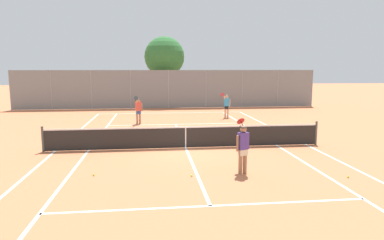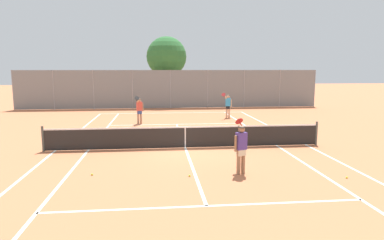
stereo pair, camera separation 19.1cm
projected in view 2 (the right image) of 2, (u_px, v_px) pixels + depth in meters
The scene contains 11 objects.
ground_plane at pixel (185, 148), 14.91m from camera, with size 120.00×120.00×0.00m, color #C67047.
court_line_markings at pixel (185, 148), 14.91m from camera, with size 11.10×23.90×0.01m.
tennis_net at pixel (185, 136), 14.83m from camera, with size 12.00×0.10×1.07m.
player_near_side at pixel (241, 146), 11.14m from camera, with size 0.47×0.87×1.77m.
player_far_left at pixel (139, 109), 21.29m from camera, with size 0.50×0.86×1.77m.
player_far_right at pixel (228, 105), 23.92m from camera, with size 0.82×0.70×1.77m.
loose_tennis_ball_0 at pixel (92, 174), 11.07m from camera, with size 0.07×0.07×0.07m, color #D1DB33.
loose_tennis_ball_1 at pixel (347, 177), 10.78m from camera, with size 0.07×0.07×0.07m, color #D1DB33.
loose_tennis_ball_2 at pixel (190, 176), 10.95m from camera, with size 0.07×0.07×0.07m, color #D1DB33.
back_fence at pixel (170, 89), 29.58m from camera, with size 26.14×0.08×3.31m.
tree_behind_left at pixel (166, 58), 31.38m from camera, with size 3.66×3.66×6.33m.
Camera 2 is at (-1.21, -14.51, 3.44)m, focal length 32.00 mm.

